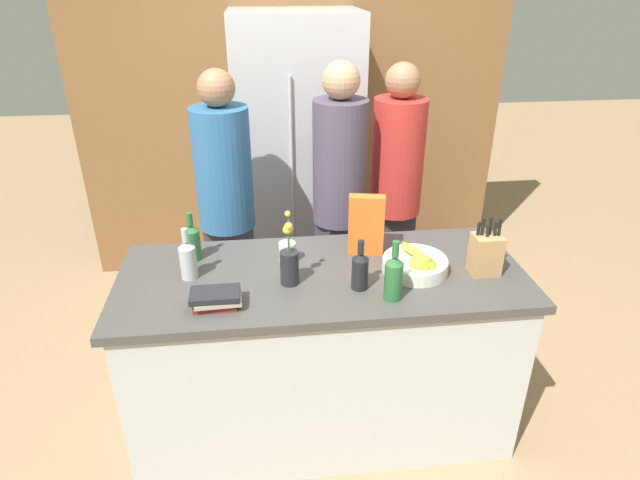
% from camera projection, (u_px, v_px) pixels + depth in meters
% --- Properties ---
extents(ground_plane, '(14.00, 14.00, 0.00)m').
position_uv_depth(ground_plane, '(322.00, 418.00, 2.81)').
color(ground_plane, '#A37F5B').
extents(kitchen_island, '(1.84, 0.76, 0.89)m').
position_uv_depth(kitchen_island, '(322.00, 351.00, 2.61)').
color(kitchen_island, silver).
rests_on(kitchen_island, ground_plane).
extents(back_wall_wood, '(3.04, 0.12, 2.60)m').
position_uv_depth(back_wall_wood, '(292.00, 97.00, 3.79)').
color(back_wall_wood, brown).
rests_on(back_wall_wood, ground_plane).
extents(refrigerator, '(0.81, 0.62, 1.90)m').
position_uv_depth(refrigerator, '(298.00, 161.00, 3.64)').
color(refrigerator, '#B7B7BC').
rests_on(refrigerator, ground_plane).
extents(fruit_bowl, '(0.30, 0.30, 0.11)m').
position_uv_depth(fruit_bowl, '(416.00, 264.00, 2.40)').
color(fruit_bowl, silver).
rests_on(fruit_bowl, kitchen_island).
extents(knife_block, '(0.13, 0.11, 0.27)m').
position_uv_depth(knife_block, '(486.00, 253.00, 2.38)').
color(knife_block, tan).
rests_on(knife_block, kitchen_island).
extents(flower_vase, '(0.08, 0.08, 0.34)m').
position_uv_depth(flower_vase, '(289.00, 262.00, 2.29)').
color(flower_vase, '#232328').
rests_on(flower_vase, kitchen_island).
extents(cereal_box, '(0.18, 0.09, 0.29)m').
position_uv_depth(cereal_box, '(366.00, 225.00, 2.52)').
color(cereal_box, orange).
rests_on(cereal_box, kitchen_island).
extents(coffee_mug, '(0.08, 0.11, 0.10)m').
position_uv_depth(coffee_mug, '(287.00, 252.00, 2.49)').
color(coffee_mug, silver).
rests_on(coffee_mug, kitchen_island).
extents(book_stack, '(0.21, 0.14, 0.07)m').
position_uv_depth(book_stack, '(216.00, 298.00, 2.16)').
color(book_stack, maroon).
rests_on(book_stack, kitchen_island).
extents(bottle_oil, '(0.07, 0.07, 0.23)m').
position_uv_depth(bottle_oil, '(360.00, 270.00, 2.26)').
color(bottle_oil, black).
rests_on(bottle_oil, kitchen_island).
extents(bottle_vinegar, '(0.08, 0.08, 0.24)m').
position_uv_depth(bottle_vinegar, '(192.00, 241.00, 2.49)').
color(bottle_vinegar, '#286633').
rests_on(bottle_vinegar, kitchen_island).
extents(bottle_wine, '(0.07, 0.07, 0.24)m').
position_uv_depth(bottle_wine, '(188.00, 259.00, 2.34)').
color(bottle_wine, '#B2BCC1').
rests_on(bottle_wine, kitchen_island).
extents(bottle_water, '(0.08, 0.08, 0.26)m').
position_uv_depth(bottle_water, '(394.00, 276.00, 2.18)').
color(bottle_water, '#286633').
rests_on(bottle_water, kitchen_island).
extents(person_at_sink, '(0.31, 0.31, 1.67)m').
position_uv_depth(person_at_sink, '(226.00, 202.00, 2.99)').
color(person_at_sink, '#383842').
rests_on(person_at_sink, ground_plane).
extents(person_in_blue, '(0.30, 0.30, 1.71)m').
position_uv_depth(person_in_blue, '(339.00, 195.00, 3.01)').
color(person_in_blue, '#383842').
rests_on(person_in_blue, ground_plane).
extents(person_in_red_tee, '(0.30, 0.30, 1.67)m').
position_uv_depth(person_in_red_tee, '(396.00, 188.00, 3.17)').
color(person_in_red_tee, '#383842').
rests_on(person_in_red_tee, ground_plane).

